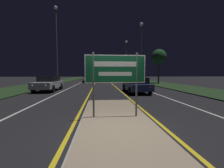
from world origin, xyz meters
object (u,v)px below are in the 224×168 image
at_px(streetlight_right_near, 141,42).
at_px(streetlight_right_far, 126,53).
at_px(car_receding_1, 134,79).
at_px(car_approaching_0, 49,83).
at_px(car_receding_0, 136,85).
at_px(car_receding_2, 111,77).
at_px(car_approaching_1, 88,79).
at_px(highway_sign, 115,72).
at_px(streetlight_left_near, 56,37).

relative_size(streetlight_right_near, streetlight_right_far, 1.01).
relative_size(car_receding_1, car_approaching_0, 0.90).
distance_m(streetlight_right_far, car_receding_0, 27.12).
height_order(streetlight_right_far, car_receding_2, streetlight_right_far).
relative_size(car_approaching_0, car_approaching_1, 1.11).
distance_m(highway_sign, car_approaching_1, 24.52).
distance_m(streetlight_left_near, car_receding_0, 13.90).
distance_m(streetlight_left_near, car_receding_2, 20.87).
bearing_deg(car_approaching_1, streetlight_left_near, -114.71).
height_order(streetlight_right_near, car_approaching_0, streetlight_right_near).
bearing_deg(car_receding_0, car_receding_2, 90.52).
xyz_separation_m(streetlight_right_near, streetlight_right_far, (-0.13, 13.84, 0.07)).
distance_m(car_receding_2, car_approaching_0, 25.66).
xyz_separation_m(car_receding_2, car_approaching_1, (-5.35, -9.75, -0.06)).
distance_m(highway_sign, car_receding_1, 22.26).
relative_size(highway_sign, streetlight_right_far, 0.23).
bearing_deg(highway_sign, streetlight_right_far, 79.33).
bearing_deg(highway_sign, car_approaching_1, 96.71).
xyz_separation_m(streetlight_left_near, streetlight_right_near, (13.11, 3.88, 0.31)).
xyz_separation_m(highway_sign, streetlight_right_near, (6.53, 20.13, 5.27)).
bearing_deg(car_approaching_1, streetlight_right_far, 46.14).
height_order(highway_sign, streetlight_right_far, streetlight_right_far).
bearing_deg(car_receding_2, streetlight_right_far, -1.67).
distance_m(streetlight_right_far, car_approaching_0, 27.79).
relative_size(car_receding_2, car_approaching_1, 1.10).
bearing_deg(streetlight_left_near, car_approaching_1, 65.29).
xyz_separation_m(streetlight_right_near, car_approaching_0, (-12.17, -10.38, -6.29)).
height_order(highway_sign, streetlight_left_near, streetlight_left_near).
height_order(streetlight_left_near, car_approaching_0, streetlight_left_near).
height_order(car_receding_1, car_approaching_1, car_receding_1).
bearing_deg(car_approaching_0, car_receding_0, -12.62).
bearing_deg(car_approaching_0, car_receding_2, 71.53).
xyz_separation_m(car_receding_1, car_approaching_1, (-8.53, 2.82, -0.01)).
bearing_deg(streetlight_left_near, streetlight_right_near, 16.49).
height_order(streetlight_right_near, car_approaching_1, streetlight_right_near).
bearing_deg(car_approaching_0, streetlight_right_near, 40.46).
bearing_deg(streetlight_right_far, car_receding_2, 178.33).
relative_size(highway_sign, car_approaching_0, 0.52).
xyz_separation_m(highway_sign, streetlight_left_near, (-6.58, 16.25, 4.96)).
relative_size(streetlight_right_near, car_approaching_1, 2.48).
height_order(streetlight_left_near, streetlight_right_far, streetlight_left_near).
height_order(streetlight_right_far, car_receding_1, streetlight_right_far).
bearing_deg(car_receding_2, car_approaching_1, -118.73).
xyz_separation_m(streetlight_right_far, car_approaching_0, (-12.04, -24.22, -6.36)).
bearing_deg(streetlight_right_far, streetlight_left_near, -126.23).
height_order(streetlight_right_near, car_receding_1, streetlight_right_near).
bearing_deg(highway_sign, car_receding_0, 70.93).
height_order(streetlight_left_near, car_receding_0, streetlight_left_near).
height_order(streetlight_right_near, streetlight_right_far, streetlight_right_near).
bearing_deg(car_approaching_0, car_approaching_1, 79.21).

